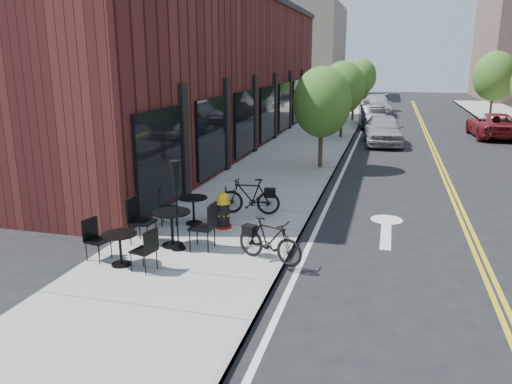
% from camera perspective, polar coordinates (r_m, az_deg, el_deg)
% --- Properties ---
extents(ground, '(120.00, 120.00, 0.00)m').
position_cam_1_polar(ground, '(10.90, 3.82, -7.50)').
color(ground, black).
rests_on(ground, ground).
extents(sidewalk_near, '(4.00, 70.00, 0.12)m').
position_cam_1_polar(sidewalk_near, '(20.69, 3.83, 3.47)').
color(sidewalk_near, '#9E9B93').
rests_on(sidewalk_near, ground).
extents(building_near, '(5.00, 28.00, 7.00)m').
position_cam_1_polar(building_near, '(25.35, -4.48, 13.39)').
color(building_near, '#441715').
rests_on(building_near, ground).
extents(bg_building_left, '(8.00, 14.00, 10.00)m').
position_cam_1_polar(bg_building_left, '(58.75, 5.52, 15.67)').
color(bg_building_left, '#726656').
rests_on(bg_building_left, ground).
extents(tree_near_a, '(2.20, 2.20, 3.81)m').
position_cam_1_polar(tree_near_a, '(19.13, 7.55, 10.14)').
color(tree_near_a, '#382B1E').
rests_on(tree_near_a, sidewalk_near).
extents(tree_near_b, '(2.30, 2.30, 3.98)m').
position_cam_1_polar(tree_near_b, '(27.06, 9.88, 11.65)').
color(tree_near_b, '#382B1E').
rests_on(tree_near_b, sidewalk_near).
extents(tree_near_c, '(2.10, 2.10, 3.67)m').
position_cam_1_polar(tree_near_c, '(35.03, 11.15, 11.98)').
color(tree_near_c, '#382B1E').
rests_on(tree_near_c, sidewalk_near).
extents(tree_near_d, '(2.40, 2.40, 4.11)m').
position_cam_1_polar(tree_near_d, '(42.99, 11.97, 12.78)').
color(tree_near_d, '#382B1E').
rests_on(tree_near_d, sidewalk_near).
extents(tree_far_c, '(2.80, 2.80, 4.62)m').
position_cam_1_polar(tree_far_c, '(38.50, 25.61, 11.86)').
color(tree_far_c, '#382B1E').
rests_on(tree_far_c, sidewalk_far).
extents(fire_hydrant, '(0.53, 0.53, 0.92)m').
position_cam_1_polar(fire_hydrant, '(12.29, -3.76, -2.14)').
color(fire_hydrant, maroon).
rests_on(fire_hydrant, sidewalk_near).
extents(bicycle_left, '(1.67, 0.65, 0.98)m').
position_cam_1_polar(bicycle_left, '(13.33, -0.72, -0.49)').
color(bicycle_left, black).
rests_on(bicycle_left, sidewalk_near).
extents(bicycle_right, '(1.60, 0.95, 0.93)m').
position_cam_1_polar(bicycle_right, '(10.23, 1.58, -5.52)').
color(bicycle_right, black).
rests_on(bicycle_right, sidewalk_near).
extents(bistro_set_a, '(1.93, 0.84, 1.04)m').
position_cam_1_polar(bistro_set_a, '(11.20, -9.59, -3.56)').
color(bistro_set_a, black).
rests_on(bistro_set_a, sidewalk_near).
extents(bistro_set_b, '(1.66, 0.83, 0.87)m').
position_cam_1_polar(bistro_set_b, '(10.42, -15.27, -5.81)').
color(bistro_set_b, black).
rests_on(bistro_set_b, sidewalk_near).
extents(bistro_set_c, '(1.70, 0.95, 0.90)m').
position_cam_1_polar(bistro_set_c, '(12.65, -7.17, -1.65)').
color(bistro_set_c, black).
rests_on(bistro_set_c, sidewalk_near).
extents(patio_umbrella, '(0.32, 0.32, 1.98)m').
position_cam_1_polar(patio_umbrella, '(10.73, -9.15, 0.63)').
color(patio_umbrella, black).
rests_on(patio_umbrella, sidewalk_near).
extents(parked_car_a, '(2.20, 4.54, 1.49)m').
position_cam_1_polar(parked_car_a, '(26.01, 14.31, 6.93)').
color(parked_car_a, '#94979B').
rests_on(parked_car_a, ground).
extents(parked_car_b, '(1.91, 4.34, 1.39)m').
position_cam_1_polar(parked_car_b, '(32.49, 13.12, 8.41)').
color(parked_car_b, black).
rests_on(parked_car_b, ground).
extents(parked_car_c, '(2.44, 5.43, 1.54)m').
position_cam_1_polar(parked_car_c, '(39.88, 13.57, 9.64)').
color(parked_car_c, '#ABABB0').
rests_on(parked_car_c, ground).
extents(parked_car_far, '(2.45, 4.96, 1.35)m').
position_cam_1_polar(parked_car_far, '(30.39, 25.52, 6.90)').
color(parked_car_far, maroon).
rests_on(parked_car_far, ground).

